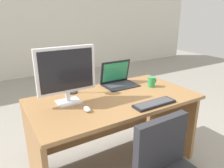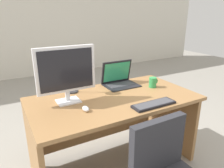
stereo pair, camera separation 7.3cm
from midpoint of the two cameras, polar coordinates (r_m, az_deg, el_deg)
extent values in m
plane|color=gray|center=(3.55, -13.01, -6.85)|extent=(12.00, 12.00, 0.00)
cube|color=silver|center=(5.45, -22.32, 16.38)|extent=(10.00, 0.10, 2.80)
cube|color=#9E7042|center=(1.99, -0.42, -4.07)|extent=(1.55, 0.83, 0.03)
cube|color=#9E7042|center=(1.96, -20.83, -18.62)|extent=(0.04, 0.73, 0.72)
cube|color=#9E7042|center=(2.58, 14.29, -8.26)|extent=(0.04, 0.73, 0.72)
cube|color=#9E7042|center=(2.38, -4.31, -9.12)|extent=(1.36, 0.02, 0.51)
cube|color=silver|center=(1.92, -12.69, -4.71)|extent=(0.20, 0.16, 0.01)
cube|color=silver|center=(1.91, -12.90, -3.21)|extent=(0.04, 0.02, 0.09)
cube|color=silver|center=(1.82, -13.34, 3.72)|extent=(0.51, 0.04, 0.39)
cube|color=black|center=(1.81, -13.14, 3.58)|extent=(0.46, 0.00, 0.35)
cube|color=black|center=(2.29, 1.36, -0.34)|extent=(0.36, 0.27, 0.01)
cube|color=#38383D|center=(2.30, 1.09, -0.06)|extent=(0.30, 0.15, 0.00)
cube|color=black|center=(2.34, -0.05, 3.39)|extent=(0.36, 0.06, 0.25)
cube|color=#2D9966|center=(2.33, 0.08, 3.31)|extent=(0.31, 0.05, 0.21)
cube|color=black|center=(1.85, 10.28, -5.25)|extent=(0.40, 0.12, 0.02)
cube|color=#47474C|center=(1.85, 10.30, -4.94)|extent=(0.37, 0.10, 0.00)
ellipsoid|color=silver|center=(1.72, -7.95, -6.74)|extent=(0.05, 0.09, 0.04)
cylinder|color=#2D2D33|center=(2.14, -11.87, -2.10)|extent=(0.12, 0.12, 0.01)
cylinder|color=#2D2D33|center=(2.09, -12.16, 2.02)|extent=(0.02, 0.02, 0.31)
sphere|color=#2D2D33|center=(2.01, -12.25, 7.06)|extent=(0.11, 0.11, 0.11)
cylinder|color=green|center=(2.28, 9.71, 0.57)|extent=(0.08, 0.08, 0.11)
torus|color=green|center=(2.30, 10.46, 0.85)|extent=(0.06, 0.01, 0.06)
cube|color=#2D2D33|center=(1.54, 11.67, -15.59)|extent=(0.44, 0.07, 0.39)
camera|label=1|loc=(0.04, -91.05, -0.36)|focal=33.87mm
camera|label=2|loc=(0.04, 88.95, 0.36)|focal=33.87mm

